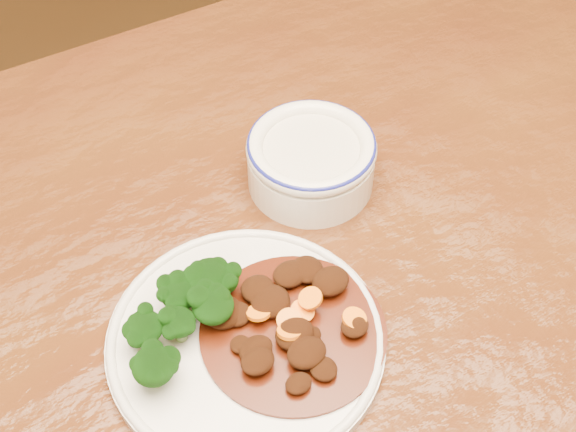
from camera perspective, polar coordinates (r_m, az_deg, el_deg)
dining_table at (r=0.81m, az=2.03°, el=-8.34°), size 1.61×1.09×0.75m
dinner_plate at (r=0.70m, az=-3.02°, el=-8.75°), size 0.24×0.24×0.02m
broccoli_florets at (r=0.69m, az=-7.15°, el=-6.64°), size 0.13×0.08×0.04m
mince_stew at (r=0.70m, az=-0.13°, el=-7.44°), size 0.16×0.16×0.03m
dip_bowl at (r=0.80m, az=1.65°, el=4.04°), size 0.13×0.13×0.06m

